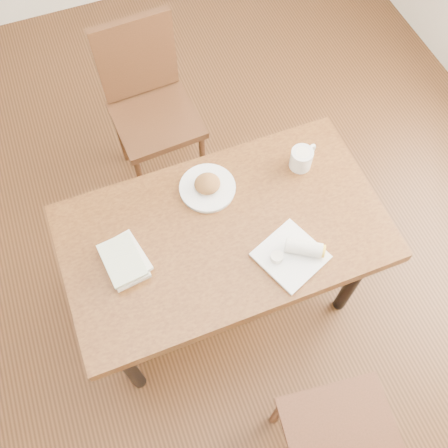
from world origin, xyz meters
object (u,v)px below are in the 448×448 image
object	(u,v)px
table	(224,239)
plate_scone	(207,186)
coffee_mug	(302,158)
book_stack	(125,260)
chair_far	(149,98)
plate_burrito	(295,253)

from	to	relation	value
table	plate_scone	world-z (taller)	plate_scone
coffee_mug	book_stack	size ratio (longest dim) A/B	0.59
table	book_stack	size ratio (longest dim) A/B	5.74
table	plate_scone	distance (m)	0.23
plate_scone	coffee_mug	world-z (taller)	coffee_mug
table	chair_far	size ratio (longest dim) A/B	1.35
plate_scone	book_stack	bearing A→B (deg)	-154.31
table	coffee_mug	world-z (taller)	coffee_mug
plate_burrito	book_stack	bearing A→B (deg)	161.30
book_stack	plate_burrito	bearing A→B (deg)	-18.70
table	book_stack	bearing A→B (deg)	179.38
chair_far	coffee_mug	bearing A→B (deg)	-59.02
plate_scone	coffee_mug	size ratio (longest dim) A/B	1.76
table	plate_burrito	distance (m)	0.31
chair_far	plate_burrito	xyz separation A→B (m)	(0.26, -1.15, 0.22)
chair_far	plate_scone	distance (m)	0.78
plate_burrito	book_stack	xyz separation A→B (m)	(-0.61, 0.21, 0.00)
chair_far	plate_scone	size ratio (longest dim) A/B	4.09
chair_far	coffee_mug	size ratio (longest dim) A/B	7.18
chair_far	book_stack	world-z (taller)	chair_far
plate_burrito	coffee_mug	bearing A→B (deg)	61.44
plate_scone	plate_burrito	distance (m)	0.45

